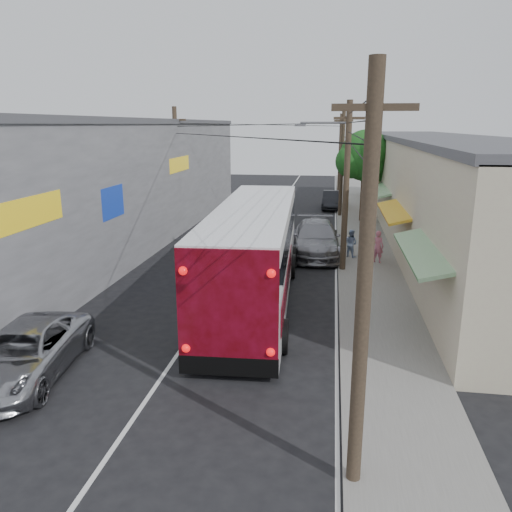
{
  "coord_description": "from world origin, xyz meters",
  "views": [
    {
      "loc": [
        4.57,
        -10.68,
        6.93
      ],
      "look_at": [
        1.53,
        9.15,
        1.62
      ],
      "focal_mm": 35.0,
      "sensor_mm": 36.0,
      "label": 1
    }
  ],
  "objects": [
    {
      "name": "utility_poles",
      "position": [
        3.13,
        20.33,
        4.13
      ],
      "size": [
        11.8,
        45.28,
        8.0
      ],
      "color": "#473828",
      "rests_on": "ground"
    },
    {
      "name": "sidewalk",
      "position": [
        6.5,
        20.0,
        0.06
      ],
      "size": [
        3.0,
        80.0,
        0.12
      ],
      "primitive_type": "cube",
      "color": "slate",
      "rests_on": "ground"
    },
    {
      "name": "ground",
      "position": [
        0.0,
        0.0,
        0.0
      ],
      "size": [
        120.0,
        120.0,
        0.0
      ],
      "primitive_type": "plane",
      "color": "black",
      "rests_on": "ground"
    },
    {
      "name": "coach_bus",
      "position": [
        1.6,
        8.3,
        2.01
      ],
      "size": [
        3.62,
        13.57,
        3.88
      ],
      "rotation": [
        0.0,
        0.0,
        0.05
      ],
      "color": "white",
      "rests_on": "ground"
    },
    {
      "name": "parked_suv",
      "position": [
        3.8,
        16.05,
        0.9
      ],
      "size": [
        2.88,
        6.32,
        1.79
      ],
      "primitive_type": "imported",
      "rotation": [
        0.0,
        0.0,
        0.06
      ],
      "color": "gray",
      "rests_on": "ground"
    },
    {
      "name": "jeepney",
      "position": [
        -3.8,
        1.0,
        0.73
      ],
      "size": [
        3.0,
        5.48,
        1.46
      ],
      "primitive_type": "imported",
      "rotation": [
        0.0,
        0.0,
        0.11
      ],
      "color": "#ADAEB4",
      "rests_on": "ground"
    },
    {
      "name": "street_tree",
      "position": [
        6.87,
        26.02,
        4.67
      ],
      "size": [
        4.4,
        4.0,
        6.6
      ],
      "color": "#3F2B19",
      "rests_on": "ground"
    },
    {
      "name": "building_left",
      "position": [
        -8.5,
        18.0,
        3.65
      ],
      "size": [
        7.2,
        36.0,
        7.25
      ],
      "color": "gray",
      "rests_on": "ground"
    },
    {
      "name": "parked_car_mid",
      "position": [
        3.8,
        20.0,
        0.67
      ],
      "size": [
        1.59,
        3.95,
        1.35
      ],
      "primitive_type": "imported",
      "rotation": [
        0.0,
        0.0,
        -0.0
      ],
      "color": "#28272D",
      "rests_on": "ground"
    },
    {
      "name": "pedestrian_far",
      "position": [
        5.65,
        15.4,
        0.85
      ],
      "size": [
        0.9,
        0.86,
        1.47
      ],
      "primitive_type": "imported",
      "rotation": [
        0.0,
        0.0,
        2.54
      ],
      "color": "#8297BD",
      "rests_on": "sidewalk"
    },
    {
      "name": "pedestrian_near",
      "position": [
        6.96,
        14.49,
        0.94
      ],
      "size": [
        0.71,
        0.61,
        1.65
      ],
      "primitive_type": "imported",
      "rotation": [
        0.0,
        0.0,
        2.71
      ],
      "color": "#C86A83",
      "rests_on": "sidewalk"
    },
    {
      "name": "building_right",
      "position": [
        10.99,
        22.0,
        3.15
      ],
      "size": [
        7.09,
        40.0,
        6.25
      ],
      "color": "beige",
      "rests_on": "ground"
    },
    {
      "name": "parked_car_far",
      "position": [
        4.6,
        31.79,
        0.74
      ],
      "size": [
        1.71,
        4.54,
        1.48
      ],
      "primitive_type": "imported",
      "rotation": [
        0.0,
        0.0,
        -0.03
      ],
      "color": "black",
      "rests_on": "ground"
    }
  ]
}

